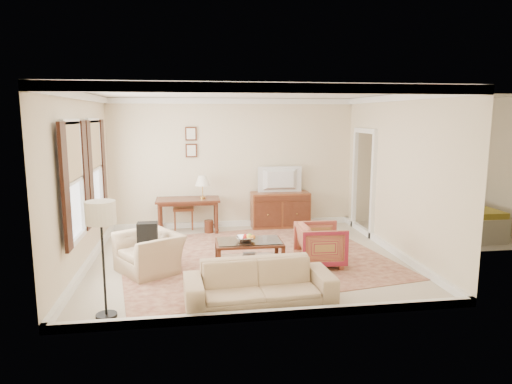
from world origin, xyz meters
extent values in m
cube|color=beige|center=(0.00, 0.00, 0.00)|extent=(5.50, 5.00, 0.01)
cube|color=white|center=(0.00, 0.00, 2.90)|extent=(5.50, 5.00, 0.01)
cube|color=beige|center=(0.00, 2.50, 1.45)|extent=(5.50, 0.01, 2.90)
cube|color=beige|center=(0.00, -2.50, 1.45)|extent=(5.50, 0.01, 2.90)
cube|color=beige|center=(-2.75, 0.00, 1.45)|extent=(0.01, 5.00, 2.90)
cube|color=beige|center=(2.75, 0.00, 1.45)|extent=(0.01, 5.00, 2.90)
cube|color=beige|center=(4.25, 1.15, 0.00)|extent=(3.00, 2.70, 0.01)
cube|color=beige|center=(5.75, 1.15, 1.45)|extent=(0.01, 2.70, 2.90)
cube|color=maroon|center=(0.10, 0.04, 0.01)|extent=(5.13, 4.60, 0.01)
cube|color=#522617|center=(-1.03, 2.06, 0.72)|extent=(1.36, 0.68, 0.05)
cylinder|color=#522617|center=(-1.63, 1.80, 0.35)|extent=(0.07, 0.07, 0.69)
cylinder|color=#522617|center=(-0.43, 1.80, 0.35)|extent=(0.07, 0.07, 0.69)
cylinder|color=#522617|center=(-1.63, 2.32, 0.35)|extent=(0.07, 0.07, 0.69)
cylinder|color=#522617|center=(-0.43, 2.32, 0.35)|extent=(0.07, 0.07, 0.69)
cube|color=brown|center=(1.04, 2.22, 0.40)|extent=(1.31, 0.50, 0.80)
imported|color=black|center=(1.04, 2.20, 1.28)|extent=(0.95, 0.55, 0.12)
cube|color=#522617|center=(-0.03, -0.47, 0.43)|extent=(1.10, 0.65, 0.04)
cube|color=silver|center=(-0.03, -0.47, 0.46)|extent=(1.04, 0.59, 0.01)
cube|color=silver|center=(-0.03, -0.47, 0.16)|extent=(1.02, 0.57, 0.02)
cube|color=#522617|center=(-0.55, -0.76, 0.21)|extent=(0.06, 0.06, 0.43)
cube|color=#522617|center=(0.49, -0.76, 0.21)|extent=(0.06, 0.06, 0.43)
cube|color=#522617|center=(-0.55, -0.17, 0.21)|extent=(0.06, 0.06, 0.43)
cube|color=#522617|center=(0.49, -0.18, 0.21)|extent=(0.06, 0.06, 0.43)
imported|color=silver|center=(-0.10, -0.49, 0.52)|extent=(0.42, 0.42, 0.10)
imported|color=brown|center=(-0.12, -0.34, 0.18)|extent=(0.28, 0.08, 0.38)
imported|color=brown|center=(0.06, -0.57, 0.18)|extent=(0.26, 0.15, 0.38)
imported|color=maroon|center=(1.18, -0.52, 0.39)|extent=(0.74, 0.79, 0.78)
imported|color=tan|center=(-1.66, -0.44, 0.43)|extent=(1.06, 1.17, 0.86)
cube|color=black|center=(-1.68, -0.42, 0.67)|extent=(0.35, 0.39, 0.40)
imported|color=tan|center=(-0.09, -1.99, 0.39)|extent=(2.02, 0.69, 0.78)
cylinder|color=black|center=(-2.07, -2.10, 0.02)|extent=(0.27, 0.27, 0.04)
cylinder|color=black|center=(-2.07, -2.10, 0.64)|extent=(0.03, 0.03, 1.25)
cylinder|color=silver|center=(-2.07, -2.10, 1.35)|extent=(0.37, 0.37, 0.28)
camera|label=1|loc=(-0.99, -7.74, 2.52)|focal=32.00mm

